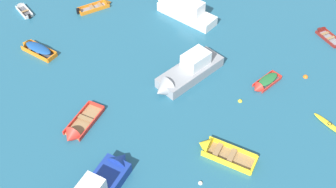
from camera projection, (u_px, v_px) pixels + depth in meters
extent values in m
cube|color=#4C4C51|center=(41.00, 52.00, 36.74)|extent=(3.29, 2.68, 0.11)
cube|color=orange|center=(36.00, 54.00, 36.29)|extent=(2.85, 1.92, 0.43)
cube|color=orange|center=(45.00, 47.00, 36.95)|extent=(2.85, 1.92, 0.43)
cube|color=orange|center=(54.00, 57.00, 35.97)|extent=(0.72, 1.01, 0.43)
cone|color=orange|center=(27.00, 44.00, 37.28)|extent=(1.26, 1.35, 1.11)
cube|color=#937047|center=(42.00, 50.00, 36.49)|extent=(0.86, 1.06, 0.03)
cube|color=#937047|center=(34.00, 47.00, 36.87)|extent=(0.86, 1.06, 0.03)
ellipsoid|color=#19478C|center=(40.00, 48.00, 36.38)|extent=(3.03, 2.49, 0.35)
cube|color=#99754C|center=(230.00, 157.00, 28.65)|extent=(3.78, 2.85, 0.13)
cube|color=yellow|center=(226.00, 163.00, 28.07)|extent=(3.33, 1.80, 0.51)
cube|color=yellow|center=(234.00, 148.00, 28.96)|extent=(3.33, 1.80, 0.51)
cube|color=yellow|center=(255.00, 166.00, 27.92)|extent=(0.79, 1.33, 0.51)
cone|color=yellow|center=(205.00, 145.00, 29.12)|extent=(1.40, 1.63, 1.40)
cube|color=#937047|center=(233.00, 156.00, 28.38)|extent=(0.94, 1.33, 0.03)
cube|color=#937047|center=(219.00, 150.00, 28.73)|extent=(0.94, 1.33, 0.03)
cube|color=#99754C|center=(86.00, 121.00, 30.98)|extent=(2.66, 3.60, 0.09)
cube|color=red|center=(93.00, 123.00, 30.66)|extent=(1.61, 3.19, 0.37)
cube|color=red|center=(78.00, 117.00, 31.10)|extent=(1.61, 3.19, 0.37)
cube|color=red|center=(98.00, 105.00, 31.97)|extent=(1.32, 0.74, 0.37)
cone|color=red|center=(72.00, 137.00, 29.73)|extent=(1.58, 1.32, 1.37)
cube|color=#937047|center=(87.00, 118.00, 30.94)|extent=(1.31, 0.88, 0.03)
cube|color=white|center=(188.00, 14.00, 40.21)|extent=(5.98, 5.43, 0.93)
cone|color=white|center=(164.00, 2.00, 41.61)|extent=(1.98, 2.03, 1.62)
cube|color=white|center=(194.00, 7.00, 39.16)|extent=(2.60, 2.49, 1.21)
cube|color=black|center=(186.00, 1.00, 39.43)|extent=(0.98, 1.13, 0.53)
cube|color=gray|center=(331.00, 39.00, 38.08)|extent=(2.01, 2.70, 0.07)
cube|color=maroon|center=(327.00, 40.00, 37.84)|extent=(1.22, 2.39, 0.30)
cube|color=maroon|center=(335.00, 36.00, 38.16)|extent=(1.22, 2.39, 0.30)
cone|color=maroon|center=(321.00, 30.00, 38.84)|extent=(1.18, 0.99, 1.02)
cube|color=#937047|center=(332.00, 38.00, 37.87)|extent=(0.97, 0.67, 0.03)
cube|color=#937047|center=(327.00, 34.00, 38.35)|extent=(0.97, 0.67, 0.03)
cone|color=navy|center=(122.00, 160.00, 27.98)|extent=(1.98, 1.78, 1.63)
cube|color=black|center=(98.00, 179.00, 25.42)|extent=(1.25, 0.77, 0.57)
cube|color=gray|center=(192.00, 72.00, 34.25)|extent=(5.98, 5.84, 0.93)
cone|color=gray|center=(164.00, 90.00, 32.69)|extent=(2.16, 2.18, 1.83)
cube|color=white|center=(197.00, 59.00, 33.78)|extent=(2.70, 2.67, 1.19)
cube|color=black|center=(189.00, 63.00, 33.14)|extent=(1.16, 1.20, 0.52)
cube|color=gray|center=(96.00, 8.00, 41.58)|extent=(3.07, 2.36, 0.10)
cube|color=orange|center=(93.00, 5.00, 41.79)|extent=(2.72, 1.64, 0.40)
cube|color=orange|center=(97.00, 10.00, 41.16)|extent=(2.72, 1.64, 0.40)
cube|color=orange|center=(81.00, 12.00, 40.93)|extent=(0.61, 0.94, 0.40)
cone|color=orange|center=(110.00, 3.00, 42.03)|extent=(1.13, 1.23, 1.01)
cube|color=#937047|center=(94.00, 7.00, 41.36)|extent=(0.76, 0.97, 0.03)
cube|color=#937047|center=(102.00, 4.00, 41.68)|extent=(0.76, 0.97, 0.03)
cube|color=black|center=(80.00, 11.00, 40.79)|extent=(0.39, 0.38, 0.55)
ellipsoid|color=yellow|center=(331.00, 125.00, 30.61)|extent=(2.08, 2.59, 0.26)
torus|color=black|center=(331.00, 124.00, 30.52)|extent=(0.49, 0.49, 0.06)
cube|color=#4C4C51|center=(268.00, 83.00, 33.95)|extent=(2.50, 2.39, 0.08)
cube|color=red|center=(273.00, 85.00, 33.60)|extent=(1.99, 1.80, 0.30)
cube|color=red|center=(264.00, 79.00, 34.13)|extent=(1.99, 1.80, 0.30)
cube|color=red|center=(278.00, 75.00, 34.47)|extent=(0.75, 0.81, 0.30)
cone|color=red|center=(258.00, 89.00, 33.22)|extent=(1.10, 1.13, 0.98)
cube|color=#937047|center=(270.00, 81.00, 33.89)|extent=(0.82, 0.86, 0.03)
ellipsoid|color=#236633|center=(269.00, 80.00, 33.69)|extent=(2.31, 2.21, 0.27)
cube|color=#4C4C51|center=(26.00, 12.00, 41.21)|extent=(2.05, 2.36, 0.08)
cube|color=white|center=(22.00, 12.00, 40.95)|extent=(1.53, 2.01, 0.31)
cube|color=white|center=(30.00, 9.00, 41.30)|extent=(1.53, 2.01, 0.31)
cube|color=white|center=(31.00, 16.00, 40.44)|extent=(0.70, 0.56, 0.31)
cone|color=white|center=(21.00, 5.00, 41.83)|extent=(0.98, 0.93, 0.80)
cube|color=#937047|center=(26.00, 11.00, 41.01)|extent=(0.75, 0.65, 0.03)
cube|color=black|center=(31.00, 16.00, 40.30)|extent=(0.31, 0.31, 0.43)
sphere|color=silver|center=(201.00, 183.00, 27.23)|extent=(0.31, 0.31, 0.31)
sphere|color=yellow|center=(241.00, 102.00, 32.50)|extent=(0.36, 0.36, 0.36)
sphere|color=orange|center=(307.00, 78.00, 34.45)|extent=(0.43, 0.43, 0.43)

